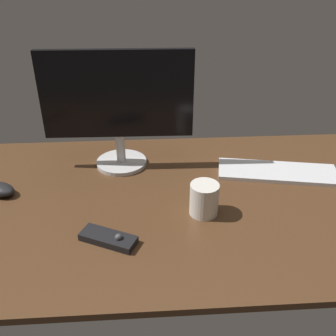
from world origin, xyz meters
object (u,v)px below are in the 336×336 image
object	(u,v)px
monitor	(118,106)
media_remote	(109,238)
keyboard	(277,172)
coffee_mug	(204,199)

from	to	relation	value
monitor	media_remote	bearing A→B (deg)	-91.07
keyboard	media_remote	world-z (taller)	media_remote
media_remote	coffee_mug	bearing A→B (deg)	47.88
media_remote	coffee_mug	world-z (taller)	coffee_mug
keyboard	coffee_mug	world-z (taller)	coffee_mug
monitor	keyboard	world-z (taller)	monitor
media_remote	coffee_mug	distance (cm)	29.12
media_remote	coffee_mug	size ratio (longest dim) A/B	1.65
monitor	coffee_mug	distance (cm)	43.06
monitor	keyboard	size ratio (longest dim) A/B	1.25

